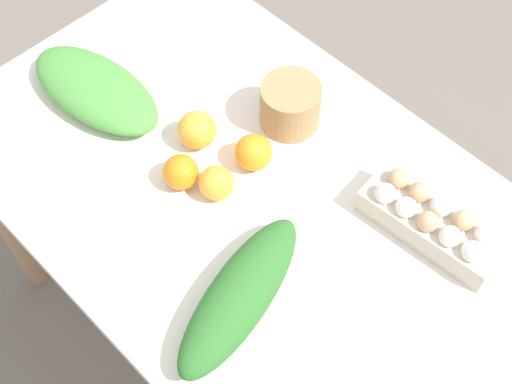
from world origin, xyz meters
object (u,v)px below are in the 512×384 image
at_px(paper_bag, 290,105).
at_px(orange_1, 181,172).
at_px(orange_0, 197,130).
at_px(orange_2, 253,152).
at_px(orange_3, 216,183).
at_px(greens_bunch_chard, 240,295).
at_px(egg_carton, 431,222).
at_px(greens_bunch_kale, 96,89).

height_order(paper_bag, orange_1, paper_bag).
xyz_separation_m(orange_0, orange_2, (0.13, 0.05, -0.00)).
bearing_deg(orange_3, greens_bunch_chard, -33.10).
distance_m(orange_1, orange_2, 0.16).
bearing_deg(orange_0, orange_3, -25.79).
relative_size(paper_bag, orange_2, 1.66).
relative_size(paper_bag, orange_1, 1.76).
relative_size(orange_1, orange_3, 1.03).
bearing_deg(orange_0, egg_carton, 19.58).
relative_size(greens_bunch_kale, orange_1, 4.71).
bearing_deg(orange_2, greens_bunch_chard, -48.78).
relative_size(paper_bag, greens_bunch_chard, 0.36).
height_order(egg_carton, orange_3, egg_carton).
distance_m(greens_bunch_chard, orange_0, 0.40).
bearing_deg(greens_bunch_chard, egg_carton, 68.32).
distance_m(egg_carton, orange_1, 0.51).
height_order(greens_bunch_kale, orange_0, orange_0).
distance_m(paper_bag, orange_0, 0.21).
height_order(orange_0, orange_2, orange_0).
height_order(paper_bag, greens_bunch_kale, paper_bag).
bearing_deg(greens_bunch_kale, greens_bunch_chard, -11.42).
distance_m(greens_bunch_chard, orange_1, 0.31).
xyz_separation_m(paper_bag, greens_bunch_kale, (-0.35, -0.27, -0.02)).
height_order(orange_1, orange_2, orange_2).
bearing_deg(greens_bunch_kale, orange_1, -2.42).
bearing_deg(orange_0, orange_2, 19.87).
xyz_separation_m(greens_bunch_chard, orange_3, (-0.22, 0.14, -0.01)).
bearing_deg(greens_bunch_kale, orange_2, 18.94).
distance_m(egg_carton, orange_3, 0.44).
relative_size(greens_bunch_chard, orange_1, 4.94).
height_order(paper_bag, orange_2, paper_bag).
height_order(greens_bunch_kale, orange_3, same).
bearing_deg(greens_bunch_chard, orange_0, 149.48).
bearing_deg(orange_0, greens_bunch_chard, -30.52).
xyz_separation_m(egg_carton, greens_bunch_chard, (-0.15, -0.38, 0.00)).
height_order(greens_bunch_kale, orange_2, orange_2).
xyz_separation_m(paper_bag, orange_2, (0.03, -0.14, -0.01)).
distance_m(orange_0, orange_1, 0.11).
bearing_deg(greens_bunch_chard, paper_bag, 122.29).
bearing_deg(orange_3, orange_2, 90.47).
bearing_deg(orange_3, paper_bag, 96.52).
height_order(egg_carton, orange_1, egg_carton).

